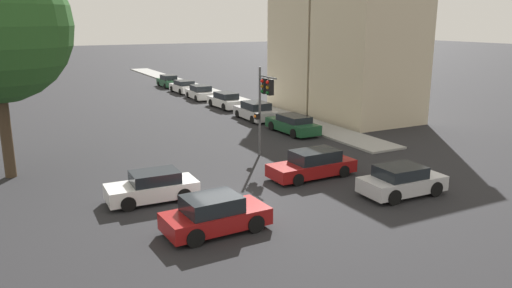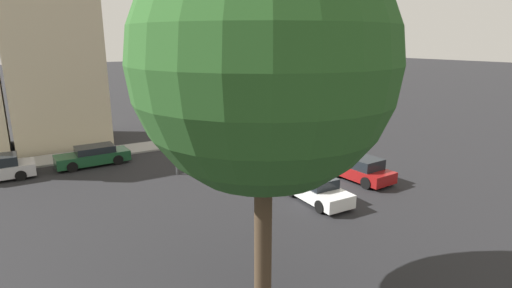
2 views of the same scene
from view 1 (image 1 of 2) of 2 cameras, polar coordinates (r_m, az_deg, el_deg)
The scene contains 14 objects.
ground_plane at distance 22.11m, azimuth -3.21°, elevation -7.24°, with size 300.00×300.00×0.00m, color black.
sidewalk_strip at distance 57.50m, azimuth -5.55°, elevation 6.02°, with size 2.79×60.00×0.14m.
rowhouse_backdrop at distance 43.52m, azimuth 9.89°, elevation 11.72°, with size 6.99×14.26×13.10m.
traffic_signal at distance 29.15m, azimuth 0.92°, elevation 5.48°, with size 0.55×2.14×5.33m.
crossing_car_0 at distance 19.51m, azimuth -4.74°, elevation -8.04°, with size 4.16×2.12×1.47m.
crossing_car_1 at distance 23.11m, azimuth -11.73°, elevation -4.84°, with size 4.09×1.91×1.38m.
crossing_car_2 at distance 26.18m, azimuth 6.50°, elevation -2.35°, with size 4.71×1.98×1.43m.
crossing_car_3 at distance 24.35m, azimuth 16.31°, elevation -4.08°, with size 4.07×2.05×1.42m.
parked_car_0 at distance 36.22m, azimuth 4.22°, elevation 2.26°, with size 2.04×4.79×1.34m.
parked_car_1 at distance 41.08m, azimuth -0.09°, elevation 3.77°, with size 2.08×4.55×1.49m.
parked_car_2 at distance 46.62m, azimuth -3.51°, elevation 4.98°, with size 1.97×4.59×1.47m.
parked_car_3 at distance 52.16m, azimuth -6.38°, elevation 5.86°, with size 2.10×4.29×1.45m.
parked_car_4 at distance 57.08m, azimuth -8.26°, elevation 6.49°, with size 2.13×4.37×1.40m.
parked_car_5 at distance 62.35m, azimuth -9.99°, elevation 7.07°, with size 1.91×3.99×1.48m.
Camera 1 is at (-8.46, -18.79, 8.01)m, focal length 35.00 mm.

